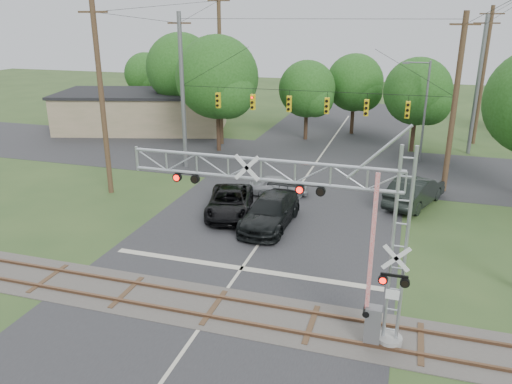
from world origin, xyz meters
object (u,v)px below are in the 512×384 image
(traffic_signal_span, at_px, (321,101))
(sedan_silver, at_px, (279,185))
(commercial_building, at_px, (143,111))
(pickup_black, at_px, (230,202))
(car_dark, at_px, (270,212))
(crossing_gantry, at_px, (311,219))
(streetlight, at_px, (423,107))

(traffic_signal_span, relative_size, sedan_silver, 5.01)
(traffic_signal_span, bearing_deg, commercial_building, 150.88)
(pickup_black, height_order, car_dark, car_dark)
(crossing_gantry, xyz_separation_m, commercial_building, (-23.35, 29.71, -2.55))
(car_dark, bearing_deg, streetlight, 65.70)
(car_dark, xyz_separation_m, streetlight, (7.90, 16.09, 3.63))
(pickup_black, bearing_deg, traffic_signal_span, 51.20)
(pickup_black, bearing_deg, car_dark, -33.29)
(traffic_signal_span, xyz_separation_m, car_dark, (-1.01, -9.17, -4.84))
(pickup_black, bearing_deg, streetlight, 40.73)
(car_dark, bearing_deg, pickup_black, 162.68)
(sedan_silver, height_order, commercial_building, commercial_building)
(pickup_black, xyz_separation_m, car_dark, (2.76, -0.96, 0.08))
(traffic_signal_span, height_order, commercial_building, traffic_signal_span)
(pickup_black, distance_m, sedan_silver, 4.59)
(streetlight, bearing_deg, sedan_silver, -128.51)
(sedan_silver, bearing_deg, car_dark, 174.06)
(car_dark, distance_m, streetlight, 18.29)
(crossing_gantry, relative_size, commercial_building, 0.55)
(car_dark, xyz_separation_m, sedan_silver, (-0.83, 5.12, -0.19))
(car_dark, distance_m, commercial_building, 28.23)
(commercial_building, bearing_deg, streetlight, -24.51)
(traffic_signal_span, distance_m, commercial_building, 23.62)
(traffic_signal_span, bearing_deg, pickup_black, -114.68)
(commercial_building, bearing_deg, car_dark, -61.96)
(traffic_signal_span, distance_m, sedan_silver, 6.71)
(traffic_signal_span, xyz_separation_m, sedan_silver, (-1.84, -4.04, -5.02))
(pickup_black, relative_size, commercial_building, 0.30)
(sedan_silver, bearing_deg, commercial_building, 35.18)
(commercial_building, xyz_separation_m, streetlight, (27.26, -4.42, 2.51))
(traffic_signal_span, xyz_separation_m, streetlight, (6.89, 6.93, -1.21))
(commercial_building, bearing_deg, traffic_signal_span, -44.42)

